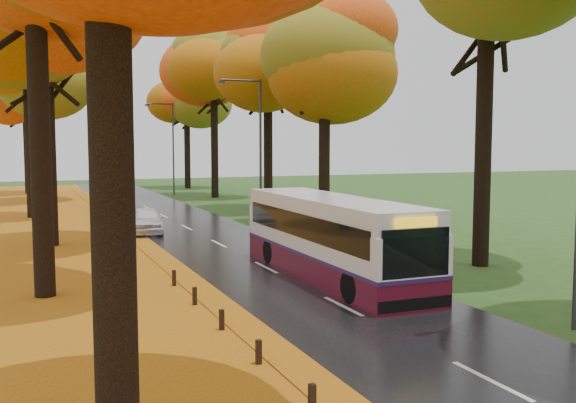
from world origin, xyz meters
TOP-DOWN VIEW (x-y plane):
  - road at (0.00, 25.00)m, footprint 6.50×90.00m
  - centre_line at (0.00, 25.00)m, footprint 0.12×90.00m
  - leaf_drift at (-3.05, 25.00)m, footprint 0.90×90.00m
  - trees_left at (-7.18, 27.06)m, footprint 9.20×74.00m
  - trees_right at (7.19, 26.91)m, footprint 9.30×74.20m
  - streetlamp_near at (3.95, 8.00)m, footprint 2.45×0.18m
  - streetlamp_mid at (3.95, 30.00)m, footprint 2.45×0.18m
  - streetlamp_far at (3.95, 52.00)m, footprint 2.45×0.18m
  - bus at (1.42, 15.61)m, footprint 2.41×10.16m
  - car_white at (-2.35, 28.70)m, footprint 2.03×3.98m
  - car_silver at (-2.32, 42.19)m, footprint 2.42×4.80m
  - car_dark at (-2.20, 42.13)m, footprint 1.96×4.49m

SIDE VIEW (x-z plane):
  - road at x=0.00m, z-range 0.00..0.04m
  - leaf_drift at x=-3.05m, z-range 0.04..0.05m
  - centre_line at x=0.00m, z-range 0.04..0.05m
  - car_dark at x=-2.20m, z-range 0.04..1.32m
  - car_white at x=-2.35m, z-range 0.04..1.34m
  - car_silver at x=-2.32m, z-range 0.04..1.55m
  - bus at x=1.42m, z-range 0.10..2.77m
  - streetlamp_near at x=3.95m, z-range 0.71..8.71m
  - streetlamp_mid at x=3.95m, z-range 0.71..8.71m
  - streetlamp_far at x=3.95m, z-range 0.71..8.71m
  - trees_left at x=-7.18m, z-range 2.59..16.48m
  - trees_right at x=7.19m, z-range 2.71..16.67m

